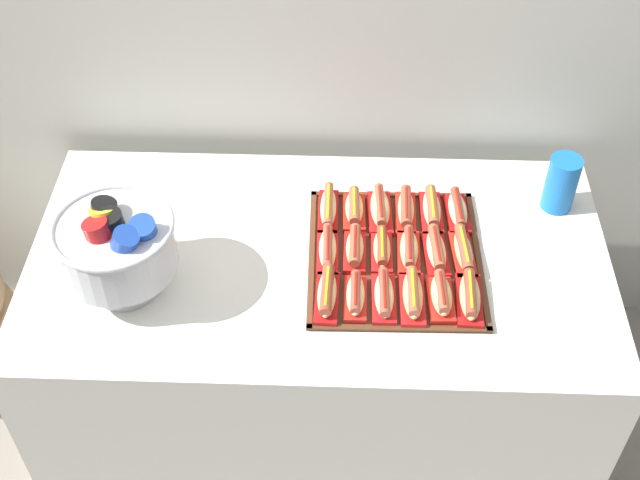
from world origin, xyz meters
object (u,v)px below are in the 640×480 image
Objects in this scene: hot_dog_8 at (382,250)px; hot_dog_13 at (354,209)px; hot_dog_2 at (384,296)px; hot_dog_17 at (457,211)px; hot_dog_0 at (327,294)px; hot_dog_9 at (409,251)px; hot_dog_12 at (328,208)px; hot_dog_16 at (432,210)px; hot_dog_3 at (413,295)px; serving_tray at (395,258)px; hot_dog_1 at (355,295)px; hot_dog_7 at (355,250)px; hot_dog_15 at (406,210)px; hot_dog_11 at (463,251)px; hot_dog_6 at (328,250)px; hot_dog_5 at (470,297)px; buffet_table at (319,338)px; cup_stack at (561,183)px; hot_dog_4 at (441,296)px; punch_bowl at (116,244)px; hot_dog_14 at (380,209)px.

hot_dog_13 is (-0.08, 0.16, 0.00)m from hot_dog_8.
hot_dog_8 is (-0.00, 0.16, 0.00)m from hot_dog_2.
hot_dog_2 is 1.02× the size of hot_dog_17.
hot_dog_8 is (0.15, 0.17, -0.00)m from hot_dog_0.
hot_dog_9 is 0.28m from hot_dog_12.
hot_dog_3 is at bearing -101.85° from hot_dog_16.
hot_dog_1 is at bearing -123.33° from serving_tray.
hot_dog_0 is 0.34m from hot_dog_13.
hot_dog_15 is at bearing 48.68° from hot_dog_7.
hot_dog_1 is 0.34m from hot_dog_11.
hot_dog_1 is at bearing -113.49° from hot_dog_8.
hot_dog_6 is (-0.19, -0.00, 0.03)m from serving_tray.
hot_dog_2 is at bearing -179.04° from hot_dog_3.
hot_dog_5 is at bearing 0.96° from hot_dog_1.
hot_dog_2 is 0.94× the size of hot_dog_11.
hot_dog_12 is at bearing 139.61° from serving_tray.
hot_dog_0 is 1.18× the size of hot_dog_7.
hot_dog_13 and hot_dog_15 have the same top height.
hot_dog_16 is at bearing 48.68° from hot_dog_8.
serving_tray is 0.25m from hot_dog_5.
buffet_table is 10.71× the size of hot_dog_8.
hot_dog_2 is 0.95× the size of hot_dog_16.
hot_dog_15 is at bearing -171.22° from cup_stack.
hot_dog_11 is at bearing 0.96° from hot_dog_9.
hot_dog_12 is 0.38m from hot_dog_17.
hot_dog_5 and hot_dog_15 have the same top height.
hot_dog_6 and hot_dog_9 have the same top height.
hot_dog_13 is at bearing 125.24° from hot_dog_4.
hot_dog_15 is 1.05× the size of hot_dog_17.
hot_dog_11 is at bearing 66.51° from hot_dog_4.
hot_dog_7 and hot_dog_8 have the same top height.
hot_dog_1 is 1.02× the size of hot_dog_7.
hot_dog_11 is at bearing 29.77° from hot_dog_1.
buffet_table is 0.57m from hot_dog_11.
hot_dog_2 is at bearing -3.15° from punch_bowl.
hot_dog_6 is at bearing 152.15° from hot_dog_4.
serving_tray is at bearing 0.96° from hot_dog_7.
hot_dog_17 is at bearing 0.96° from hot_dog_14.
hot_dog_13 is at bearing 103.76° from hot_dog_2.
hot_dog_3 is 1.18× the size of hot_dog_13.
hot_dog_12 is (-0.00, 0.16, 0.00)m from hot_dog_6.
hot_dog_1 reaches higher than buffet_table.
hot_dog_7 is (-0.30, 0.16, 0.00)m from hot_dog_5.
hot_dog_5 is at bearing -89.04° from hot_dog_17.
hot_dog_12 is at bearing -179.04° from hot_dog_16.
hot_dog_4 reaches higher than hot_dog_17.
hot_dog_7 reaches higher than hot_dog_17.
hot_dog_9 is (0.15, 0.17, 0.00)m from hot_dog_1.
hot_dog_8 is (0.07, 0.17, 0.00)m from hot_dog_1.
hot_dog_8 is (-0.15, 0.16, -0.00)m from hot_dog_4.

